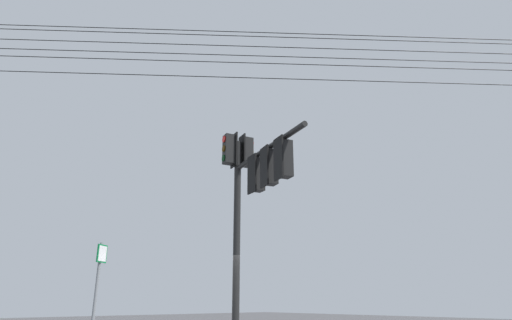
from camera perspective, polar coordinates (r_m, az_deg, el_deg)
The scene contains 3 objects.
signal_mast_assembly at distance 11.52m, azimuth -0.69°, elevation -3.05°, with size 3.87×1.53×6.11m.
route_sign_primary at distance 10.76m, azimuth -20.67°, elevation -15.64°, with size 0.23×0.32×2.61m.
overhead_wire_span at distance 14.29m, azimuth 3.62°, elevation 14.29°, with size 19.96×24.01×2.22m.
Camera 1 is at (9.82, -6.50, 1.30)m, focal length 29.58 mm.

